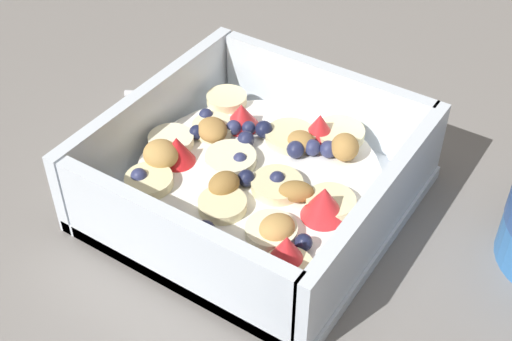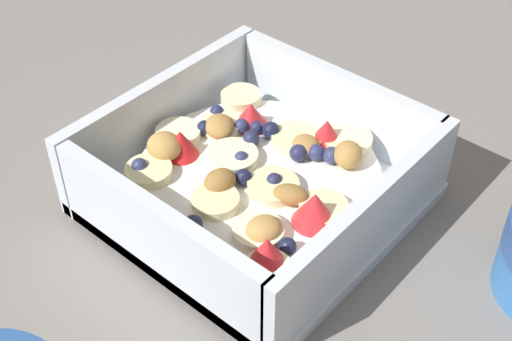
# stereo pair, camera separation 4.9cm
# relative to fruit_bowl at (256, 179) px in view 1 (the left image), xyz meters

# --- Properties ---
(ground_plane) EXTENTS (2.40, 2.40, 0.00)m
(ground_plane) POSITION_rel_fruit_bowl_xyz_m (-0.01, 0.00, -0.02)
(ground_plane) COLOR gray
(fruit_bowl) EXTENTS (0.20, 0.20, 0.07)m
(fruit_bowl) POSITION_rel_fruit_bowl_xyz_m (0.00, 0.00, 0.00)
(fruit_bowl) COLOR white
(fruit_bowl) RESTS_ON ground
(spoon) EXTENTS (0.10, 0.16, 0.01)m
(spoon) POSITION_rel_fruit_bowl_xyz_m (-0.11, -0.06, -0.02)
(spoon) COLOR silver
(spoon) RESTS_ON ground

